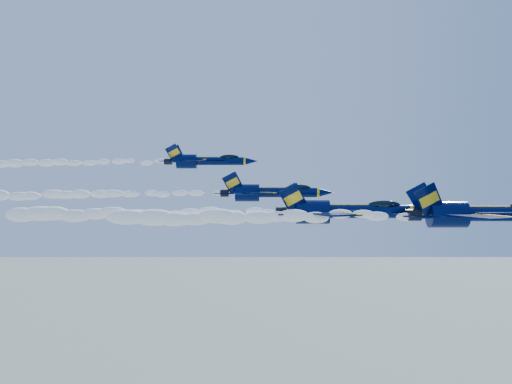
{
  "coord_description": "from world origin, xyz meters",
  "views": [
    {
      "loc": [
        -5.11,
        -68.66,
        153.93
      ],
      "look_at": [
        -6.34,
        -0.51,
        152.35
      ],
      "focal_mm": 35.0,
      "sensor_mm": 36.0,
      "label": 1
    }
  ],
  "objects_px": {
    "jet_lead": "(482,213)",
    "jet_fourth": "(205,161)",
    "jet_second": "(344,211)",
    "jet_third": "(270,192)"
  },
  "relations": [
    {
      "from": "jet_lead",
      "to": "jet_fourth",
      "type": "relative_size",
      "value": 1.32
    },
    {
      "from": "jet_second",
      "to": "jet_fourth",
      "type": "bearing_deg",
      "value": 134.61
    },
    {
      "from": "jet_second",
      "to": "jet_third",
      "type": "height_order",
      "value": "jet_third"
    },
    {
      "from": "jet_lead",
      "to": "jet_fourth",
      "type": "distance_m",
      "value": 42.52
    },
    {
      "from": "jet_lead",
      "to": "jet_fourth",
      "type": "bearing_deg",
      "value": 146.37
    },
    {
      "from": "jet_fourth",
      "to": "jet_third",
      "type": "bearing_deg",
      "value": -42.86
    },
    {
      "from": "jet_fourth",
      "to": "jet_lead",
      "type": "bearing_deg",
      "value": -33.63
    },
    {
      "from": "jet_third",
      "to": "jet_fourth",
      "type": "height_order",
      "value": "jet_fourth"
    },
    {
      "from": "jet_second",
      "to": "jet_third",
      "type": "distance_m",
      "value": 13.65
    },
    {
      "from": "jet_lead",
      "to": "jet_fourth",
      "type": "height_order",
      "value": "jet_fourth"
    }
  ]
}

